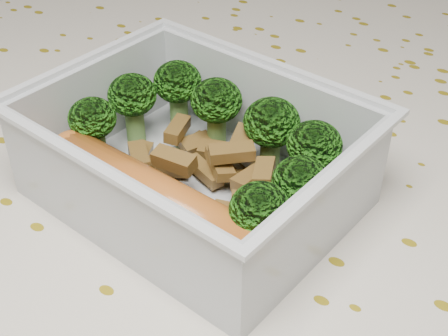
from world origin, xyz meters
The scene contains 6 objects.
dining_table centered at (0.00, 0.00, 0.67)m, with size 1.40×0.90×0.75m.
tablecloth centered at (0.00, 0.00, 0.72)m, with size 1.46×0.96×0.19m.
lunch_container centered at (-0.01, -0.01, 0.78)m, with size 0.20×0.16×0.07m.
broccoli_florets centered at (-0.01, 0.02, 0.79)m, with size 0.16×0.11×0.05m.
meat_pile centered at (-0.01, 0.01, 0.77)m, with size 0.11×0.07×0.03m.
sausage centered at (-0.01, -0.04, 0.78)m, with size 0.16×0.04×0.03m.
Camera 1 is at (0.17, -0.24, 1.00)m, focal length 50.00 mm.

